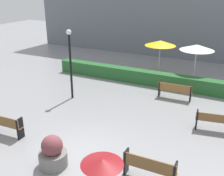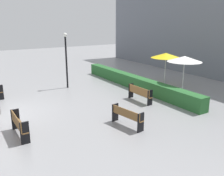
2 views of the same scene
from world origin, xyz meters
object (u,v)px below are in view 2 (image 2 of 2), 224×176
at_px(bench_far_right, 127,116).
at_px(bench_near_right, 19,124).
at_px(lamp_post, 66,55).
at_px(patio_umbrella_white, 185,59).
at_px(patio_umbrella_yellow, 166,55).
at_px(bench_back_row, 140,93).

xyz_separation_m(bench_far_right, bench_near_right, (-1.55, -4.33, 0.03)).
xyz_separation_m(bench_far_right, lamp_post, (-7.68, 0.26, 1.85)).
bearing_deg(lamp_post, patio_umbrella_white, 44.50).
height_order(lamp_post, patio_umbrella_yellow, lamp_post).
xyz_separation_m(bench_far_right, patio_umbrella_white, (-2.05, 5.80, 1.83)).
height_order(bench_back_row, lamp_post, lamp_post).
bearing_deg(patio_umbrella_white, bench_far_right, -70.55).
relative_size(bench_back_row, patio_umbrella_yellow, 0.79).
xyz_separation_m(bench_near_right, patio_umbrella_yellow, (-3.13, 11.10, 1.65)).
bearing_deg(bench_back_row, bench_far_right, -47.11).
height_order(bench_far_right, bench_near_right, bench_near_right).
distance_m(bench_near_right, patio_umbrella_white, 10.30).
relative_size(bench_far_right, bench_back_row, 0.94).
bearing_deg(bench_near_right, bench_back_row, 97.67).
bearing_deg(patio_umbrella_yellow, lamp_post, -114.75).
relative_size(bench_far_right, lamp_post, 0.46).
xyz_separation_m(bench_near_right, patio_umbrella_white, (-0.50, 10.12, 1.80)).
xyz_separation_m(lamp_post, patio_umbrella_white, (5.64, 5.54, -0.02)).
height_order(bench_far_right, lamp_post, lamp_post).
height_order(patio_umbrella_yellow, patio_umbrella_white, patio_umbrella_white).
height_order(bench_near_right, patio_umbrella_white, patio_umbrella_white).
bearing_deg(lamp_post, bench_near_right, -36.79).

